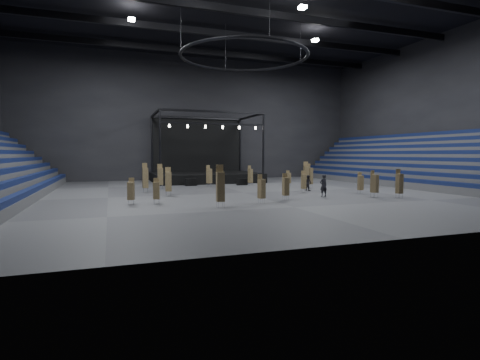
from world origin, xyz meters
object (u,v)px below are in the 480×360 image
object	(u,v)px
chair_stack_7	(160,176)
chair_stack_0	(310,176)
chair_stack_2	(250,175)
chair_stack_15	(399,183)
stage	(204,171)
man_center	(324,185)
chair_stack_10	(156,190)
flight_case_left	(191,182)
chair_stack_3	(304,181)
chair_stack_13	(361,182)
chair_stack_16	(306,175)
chair_stack_6	(168,181)
chair_stack_12	(209,176)
flight_case_right	(243,182)
chair_stack_14	(374,183)
crew_member	(308,183)
chair_stack_11	(220,186)
chair_stack_5	(145,177)
chair_stack_4	(286,186)
chair_stack_8	(261,188)
flight_case_mid	(242,182)
chair_stack_1	(131,190)
chair_stack_9	(288,178)

from	to	relation	value
chair_stack_7	chair_stack_0	bearing A→B (deg)	-16.75
chair_stack_2	chair_stack_15	world-z (taller)	chair_stack_15
stage	man_center	world-z (taller)	stage
chair_stack_10	flight_case_left	bearing A→B (deg)	80.53
chair_stack_3	chair_stack_13	distance (m)	5.35
chair_stack_13	chair_stack_16	xyz separation A→B (m)	(-2.33, 6.24, 0.41)
stage	chair_stack_0	xyz separation A→B (m)	(8.70, -13.73, -0.08)
chair_stack_6	chair_stack_15	distance (m)	20.14
chair_stack_12	chair_stack_15	world-z (taller)	chair_stack_12
chair_stack_10	flight_case_right	bearing A→B (deg)	61.31
chair_stack_14	crew_member	world-z (taller)	chair_stack_14
chair_stack_6	chair_stack_13	bearing A→B (deg)	-9.80
chair_stack_11	chair_stack_16	size ratio (longest dim) A/B	1.03
chair_stack_2	chair_stack_3	world-z (taller)	chair_stack_2
man_center	crew_member	xyz separation A→B (m)	(1.44, 5.26, -0.19)
flight_case_left	chair_stack_5	size ratio (longest dim) A/B	0.47
chair_stack_4	chair_stack_8	bearing A→B (deg)	-155.44
flight_case_mid	chair_stack_13	xyz separation A→B (m)	(7.41, -12.91, 0.68)
chair_stack_0	chair_stack_10	bearing A→B (deg)	-173.91
chair_stack_5	chair_stack_16	distance (m)	16.93
chair_stack_13	flight_case_mid	bearing A→B (deg)	122.67
stage	chair_stack_5	distance (m)	15.52
flight_case_left	chair_stack_11	xyz separation A→B (m)	(-1.77, -18.60, 1.08)
stage	flight_case_right	bearing A→B (deg)	-69.08
chair_stack_3	chair_stack_5	distance (m)	15.61
chair_stack_7	chair_stack_8	world-z (taller)	chair_stack_7
flight_case_mid	chair_stack_11	size ratio (longest dim) A/B	0.39
chair_stack_13	chair_stack_16	distance (m)	6.67
chair_stack_12	man_center	bearing A→B (deg)	-85.67
flight_case_left	man_center	world-z (taller)	man_center
chair_stack_5	chair_stack_6	distance (m)	4.39
chair_stack_6	man_center	size ratio (longest dim) A/B	1.31
chair_stack_2	chair_stack_12	bearing A→B (deg)	160.89
flight_case_mid	chair_stack_14	distance (m)	17.23
chair_stack_1	chair_stack_10	world-z (taller)	chair_stack_1
chair_stack_4	chair_stack_6	world-z (taller)	chair_stack_6
chair_stack_0	chair_stack_15	bearing A→B (deg)	-95.78
flight_case_left	chair_stack_9	xyz separation A→B (m)	(10.57, -4.54, 0.55)
flight_case_right	chair_stack_14	bearing A→B (deg)	-68.23
chair_stack_2	chair_stack_13	xyz separation A→B (m)	(6.72, -11.75, -0.16)
chair_stack_3	chair_stack_11	xyz separation A→B (m)	(-10.77, -7.62, 0.43)
chair_stack_7	chair_stack_8	size ratio (longest dim) A/B	1.22
flight_case_mid	chair_stack_14	size ratio (longest dim) A/B	0.50
chair_stack_11	chair_stack_13	xyz separation A→B (m)	(15.14, 4.53, -0.46)
chair_stack_4	chair_stack_12	bearing A→B (deg)	101.03
flight_case_mid	chair_stack_9	size ratio (longest dim) A/B	0.64
chair_stack_0	man_center	bearing A→B (deg)	-130.22
chair_stack_15	crew_member	world-z (taller)	chair_stack_15
chair_stack_10	man_center	distance (m)	14.56
chair_stack_0	crew_member	world-z (taller)	chair_stack_0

